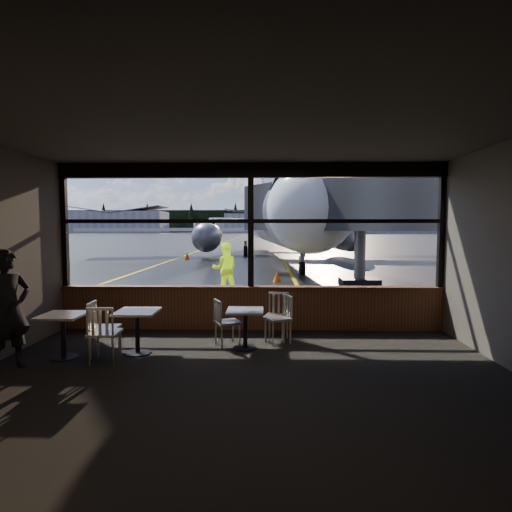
{
  "coord_description": "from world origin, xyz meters",
  "views": [
    {
      "loc": [
        0.31,
        -8.36,
        2.15
      ],
      "look_at": [
        0.08,
        1.0,
        1.5
      ],
      "focal_mm": 28.0,
      "sensor_mm": 36.0,
      "label": 1
    }
  ],
  "objects_px": {
    "cafe_table_near": "(245,329)",
    "chair_near_n": "(277,317)",
    "chair_near_w": "(227,323)",
    "cone_wing": "(187,256)",
    "cafe_table_mid": "(137,332)",
    "ground_crew": "(225,269)",
    "airliner": "(276,185)",
    "chair_mid_s": "(105,334)",
    "chair_near_e": "(278,319)",
    "cone_nose": "(277,276)",
    "passenger": "(8,310)",
    "jet_bridge": "(361,226)",
    "cafe_table_left": "(63,336)",
    "chair_mid_w": "(105,329)"
  },
  "relations": [
    {
      "from": "cafe_table_near",
      "to": "chair_near_n",
      "type": "relative_size",
      "value": 0.77
    },
    {
      "from": "chair_near_w",
      "to": "chair_near_n",
      "type": "distance_m",
      "value": 0.99
    },
    {
      "from": "cone_wing",
      "to": "chair_near_w",
      "type": "bearing_deg",
      "value": -76.78
    },
    {
      "from": "cafe_table_mid",
      "to": "ground_crew",
      "type": "distance_m",
      "value": 6.13
    },
    {
      "from": "airliner",
      "to": "chair_mid_s",
      "type": "relative_size",
      "value": 37.15
    },
    {
      "from": "chair_near_e",
      "to": "cone_nose",
      "type": "height_order",
      "value": "chair_near_e"
    },
    {
      "from": "passenger",
      "to": "chair_near_w",
      "type": "bearing_deg",
      "value": -37.72
    },
    {
      "from": "jet_bridge",
      "to": "chair_near_e",
      "type": "bearing_deg",
      "value": -115.26
    },
    {
      "from": "airliner",
      "to": "chair_near_e",
      "type": "bearing_deg",
      "value": -95.96
    },
    {
      "from": "airliner",
      "to": "chair_near_e",
      "type": "height_order",
      "value": "airliner"
    },
    {
      "from": "cafe_table_mid",
      "to": "ground_crew",
      "type": "bearing_deg",
      "value": 81.6
    },
    {
      "from": "chair_near_w",
      "to": "jet_bridge",
      "type": "bearing_deg",
      "value": 123.95
    },
    {
      "from": "cafe_table_left",
      "to": "cone_nose",
      "type": "distance_m",
      "value": 10.23
    },
    {
      "from": "ground_crew",
      "to": "cafe_table_mid",
      "type": "bearing_deg",
      "value": 70.94
    },
    {
      "from": "cafe_table_left",
      "to": "cone_nose",
      "type": "relative_size",
      "value": 1.66
    },
    {
      "from": "jet_bridge",
      "to": "chair_near_w",
      "type": "relative_size",
      "value": 11.69
    },
    {
      "from": "cafe_table_mid",
      "to": "chair_near_e",
      "type": "distance_m",
      "value": 2.53
    },
    {
      "from": "cafe_table_near",
      "to": "chair_mid_s",
      "type": "distance_m",
      "value": 2.34
    },
    {
      "from": "chair_mid_s",
      "to": "passenger",
      "type": "xyz_separation_m",
      "value": [
        -1.33,
        -0.34,
        0.45
      ]
    },
    {
      "from": "passenger",
      "to": "cone_nose",
      "type": "height_order",
      "value": "passenger"
    },
    {
      "from": "airliner",
      "to": "cone_wing",
      "type": "relative_size",
      "value": 68.11
    },
    {
      "from": "chair_mid_w",
      "to": "ground_crew",
      "type": "bearing_deg",
      "value": 163.31
    },
    {
      "from": "chair_near_e",
      "to": "cone_nose",
      "type": "bearing_deg",
      "value": -23.79
    },
    {
      "from": "cafe_table_mid",
      "to": "jet_bridge",
      "type": "bearing_deg",
      "value": 52.71
    },
    {
      "from": "jet_bridge",
      "to": "chair_mid_s",
      "type": "xyz_separation_m",
      "value": [
        -5.86,
        -7.65,
        -1.76
      ]
    },
    {
      "from": "jet_bridge",
      "to": "cone_nose",
      "type": "xyz_separation_m",
      "value": [
        -2.83,
        2.03,
        -2.01
      ]
    },
    {
      "from": "cone_wing",
      "to": "cafe_table_left",
      "type": "bearing_deg",
      "value": -84.36
    },
    {
      "from": "passenger",
      "to": "jet_bridge",
      "type": "bearing_deg",
      "value": -11.42
    },
    {
      "from": "cafe_table_near",
      "to": "passenger",
      "type": "relative_size",
      "value": 0.38
    },
    {
      "from": "airliner",
      "to": "cone_wing",
      "type": "xyz_separation_m",
      "value": [
        -6.14,
        -3.03,
        -5.11
      ]
    },
    {
      "from": "cone_nose",
      "to": "cafe_table_near",
      "type": "bearing_deg",
      "value": -95.29
    },
    {
      "from": "jet_bridge",
      "to": "chair_mid_w",
      "type": "height_order",
      "value": "jet_bridge"
    },
    {
      "from": "chair_mid_w",
      "to": "cone_wing",
      "type": "height_order",
      "value": "chair_mid_w"
    },
    {
      "from": "cafe_table_near",
      "to": "cone_nose",
      "type": "xyz_separation_m",
      "value": [
        0.82,
        8.89,
        -0.13
      ]
    },
    {
      "from": "chair_near_n",
      "to": "passenger",
      "type": "xyz_separation_m",
      "value": [
        -4.11,
        -1.67,
        0.46
      ]
    },
    {
      "from": "chair_mid_w",
      "to": "passenger",
      "type": "bearing_deg",
      "value": -63.81
    },
    {
      "from": "cone_nose",
      "to": "cafe_table_left",
      "type": "bearing_deg",
      "value": -111.83
    },
    {
      "from": "chair_near_w",
      "to": "cafe_table_left",
      "type": "bearing_deg",
      "value": -99.71
    },
    {
      "from": "jet_bridge",
      "to": "cafe_table_left",
      "type": "relative_size",
      "value": 13.79
    },
    {
      "from": "chair_near_n",
      "to": "passenger",
      "type": "height_order",
      "value": "passenger"
    },
    {
      "from": "cafe_table_left",
      "to": "passenger",
      "type": "relative_size",
      "value": 0.4
    },
    {
      "from": "cafe_table_left",
      "to": "chair_near_w",
      "type": "relative_size",
      "value": 0.85
    },
    {
      "from": "airliner",
      "to": "cafe_table_left",
      "type": "xyz_separation_m",
      "value": [
        -4.1,
        -23.76,
        -5.0
      ]
    },
    {
      "from": "airliner",
      "to": "passenger",
      "type": "xyz_separation_m",
      "value": [
        -4.65,
        -24.3,
        -4.44
      ]
    },
    {
      "from": "chair_near_w",
      "to": "cone_nose",
      "type": "height_order",
      "value": "chair_near_w"
    },
    {
      "from": "cafe_table_mid",
      "to": "passenger",
      "type": "distance_m",
      "value": 1.96
    },
    {
      "from": "cafe_table_near",
      "to": "cafe_table_left",
      "type": "relative_size",
      "value": 0.96
    },
    {
      "from": "cafe_table_mid",
      "to": "ground_crew",
      "type": "xyz_separation_m",
      "value": [
        0.89,
        6.05,
        0.47
      ]
    },
    {
      "from": "cafe_table_left",
      "to": "chair_near_w",
      "type": "bearing_deg",
      "value": 15.68
    },
    {
      "from": "cafe_table_near",
      "to": "cafe_table_mid",
      "type": "relative_size",
      "value": 0.95
    }
  ]
}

